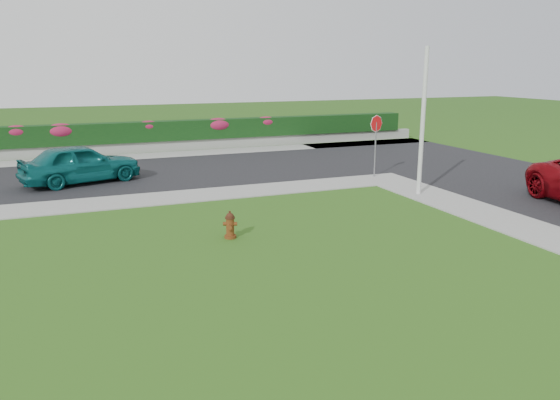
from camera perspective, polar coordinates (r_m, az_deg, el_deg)
name	(u,v)px	position (r m, az deg, el deg)	size (l,w,h in m)	color
ground	(335,275)	(12.82, 5.72, -7.81)	(120.00, 120.00, 0.00)	black
street_far	(82,178)	(25.01, -19.97, 2.17)	(26.00, 8.00, 0.04)	black
sidewalk_far	(57,207)	(20.12, -22.28, -0.71)	(24.00, 2.00, 0.04)	gray
curb_corner	(384,179)	(23.70, 10.86, 2.16)	(2.00, 2.00, 0.04)	gray
sidewalk_beyond	(157,155)	(30.27, -12.74, 4.57)	(34.00, 2.00, 0.04)	gray
retaining_wall	(152,147)	(31.69, -13.21, 5.46)	(34.00, 0.40, 0.60)	gray
hedge	(151,131)	(31.69, -13.32, 7.00)	(32.00, 0.90, 1.10)	black
fire_hydrant	(230,225)	(15.35, -5.24, -2.65)	(0.41, 0.39, 0.78)	#4C200B
sedan_teal	(80,163)	(23.76, -20.13, 3.60)	(1.90, 4.71, 1.60)	#0C5B5B
utility_pole	(423,123)	(20.75, 14.68, 7.82)	(0.16, 0.16, 5.40)	silver
stop_sign	(376,131)	(23.79, 10.00, 7.11)	(0.71, 0.24, 2.70)	slate
flower_clump_b	(17,131)	(31.31, -25.82, 6.47)	(1.29, 0.83, 0.64)	#B31E5B
flower_clump_c	(61,131)	(31.23, -21.93, 6.74)	(1.54, 0.99, 0.77)	#B31E5B
flower_clump_d	(148,126)	(31.53, -13.59, 7.53)	(1.18, 0.76, 0.59)	#B31E5B
flower_clump_e	(218,125)	(32.34, -6.49, 7.84)	(1.55, 1.00, 0.78)	#B31E5B
flower_clump_f	(266,122)	(33.23, -1.49, 8.19)	(1.26, 0.81, 0.63)	#B31E5B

